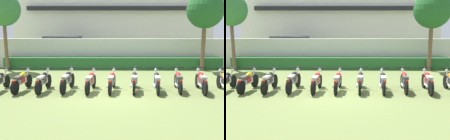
# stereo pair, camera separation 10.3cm
# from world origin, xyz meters

# --- Properties ---
(ground) EXTENTS (60.00, 60.00, 0.00)m
(ground) POSITION_xyz_m (0.00, 0.00, 0.00)
(ground) COLOR olive
(building) EXTENTS (18.06, 6.50, 7.87)m
(building) POSITION_xyz_m (0.00, 16.26, 3.94)
(building) COLOR white
(building) RESTS_ON ground
(compound_wall) EXTENTS (17.16, 0.30, 1.88)m
(compound_wall) POSITION_xyz_m (0.00, 6.71, 0.94)
(compound_wall) COLOR silver
(compound_wall) RESTS_ON ground
(hedge_row) EXTENTS (13.73, 0.70, 0.74)m
(hedge_row) POSITION_xyz_m (0.00, 6.01, 0.37)
(hedge_row) COLOR #28602D
(hedge_row) RESTS_ON ground
(parked_car) EXTENTS (4.70, 2.55, 1.89)m
(parked_car) POSITION_xyz_m (-3.80, 10.00, 0.94)
(parked_car) COLOR silver
(parked_car) RESTS_ON ground
(tree_near_inspector) EXTENTS (2.00, 2.00, 4.69)m
(tree_near_inspector) POSITION_xyz_m (-6.50, 5.40, 3.66)
(tree_near_inspector) COLOR brown
(tree_near_inspector) RESTS_ON ground
(tree_far_side) EXTENTS (2.20, 2.20, 4.76)m
(tree_far_side) POSITION_xyz_m (5.50, 5.49, 3.62)
(tree_far_side) COLOR brown
(tree_far_side) RESTS_ON ground
(motorcycle_in_row_0) EXTENTS (0.60, 1.81, 0.94)m
(motorcycle_in_row_0) POSITION_xyz_m (-4.83, 0.54, 0.44)
(motorcycle_in_row_0) COLOR black
(motorcycle_in_row_0) RESTS_ON ground
(motorcycle_in_row_1) EXTENTS (0.60, 1.85, 0.95)m
(motorcycle_in_row_1) POSITION_xyz_m (-3.88, 0.56, 0.45)
(motorcycle_in_row_1) COLOR black
(motorcycle_in_row_1) RESTS_ON ground
(motorcycle_in_row_2) EXTENTS (0.60, 1.82, 0.97)m
(motorcycle_in_row_2) POSITION_xyz_m (-2.93, 0.51, 0.45)
(motorcycle_in_row_2) COLOR black
(motorcycle_in_row_2) RESTS_ON ground
(motorcycle_in_row_3) EXTENTS (0.60, 1.91, 0.97)m
(motorcycle_in_row_3) POSITION_xyz_m (-1.92, 0.62, 0.46)
(motorcycle_in_row_3) COLOR black
(motorcycle_in_row_3) RESTS_ON ground
(motorcycle_in_row_4) EXTENTS (0.60, 1.86, 0.96)m
(motorcycle_in_row_4) POSITION_xyz_m (-0.91, 0.53, 0.45)
(motorcycle_in_row_4) COLOR black
(motorcycle_in_row_4) RESTS_ON ground
(motorcycle_in_row_5) EXTENTS (0.60, 1.87, 0.94)m
(motorcycle_in_row_5) POSITION_xyz_m (0.00, 0.61, 0.44)
(motorcycle_in_row_5) COLOR black
(motorcycle_in_row_5) RESTS_ON ground
(motorcycle_in_row_6) EXTENTS (0.60, 1.90, 0.96)m
(motorcycle_in_row_6) POSITION_xyz_m (0.97, 0.62, 0.45)
(motorcycle_in_row_6) COLOR black
(motorcycle_in_row_6) RESTS_ON ground
(motorcycle_in_row_7) EXTENTS (0.60, 1.90, 0.95)m
(motorcycle_in_row_7) POSITION_xyz_m (1.92, 0.59, 0.44)
(motorcycle_in_row_7) COLOR black
(motorcycle_in_row_7) RESTS_ON ground
(motorcycle_in_row_8) EXTENTS (0.60, 1.84, 0.96)m
(motorcycle_in_row_8) POSITION_xyz_m (2.86, 0.67, 0.45)
(motorcycle_in_row_8) COLOR black
(motorcycle_in_row_8) RESTS_ON ground
(motorcycle_in_row_9) EXTENTS (0.60, 1.96, 0.97)m
(motorcycle_in_row_9) POSITION_xyz_m (3.82, 0.58, 0.46)
(motorcycle_in_row_9) COLOR black
(motorcycle_in_row_9) RESTS_ON ground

